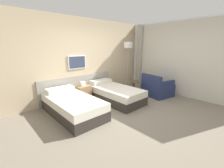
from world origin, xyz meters
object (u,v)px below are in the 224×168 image
Objects in this scene: bed_near_door at (72,106)px; side_table at (134,85)px; bed_near_window at (114,94)px; nightstand at (83,93)px; armchair at (157,88)px; floor_lamp at (128,50)px.

side_table is at bearing -0.53° from bed_near_door.
bed_near_window is (1.54, 0.00, 0.00)m from bed_near_door.
bed_near_door is 2.97× the size of nightstand.
nightstand is 1.91m from side_table.
armchair is (0.54, -0.66, -0.08)m from side_table.
bed_near_door is 3.26m from floor_lamp.
armchair reaches higher than nightstand.
armchair is at bearing -50.96° from side_table.
bed_near_window is at bearing 178.66° from side_table.
bed_near_door and bed_near_window have the same top height.
armchair reaches higher than side_table.
bed_near_door is 1.00× the size of bed_near_window.
bed_near_door is 3.14m from armchair.
floor_lamp is (2.89, 0.62, 1.38)m from bed_near_door.
floor_lamp reaches higher than bed_near_door.
bed_near_window is 1.01× the size of floor_lamp.
floor_lamp is (1.35, 0.62, 1.38)m from bed_near_window.
armchair is at bearing -82.06° from floor_lamp.
floor_lamp is at bearing 61.25° from side_table.
bed_near_window is at bearing -42.52° from nightstand.
bed_near_door is 1.01× the size of floor_lamp.
nightstand reaches higher than side_table.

